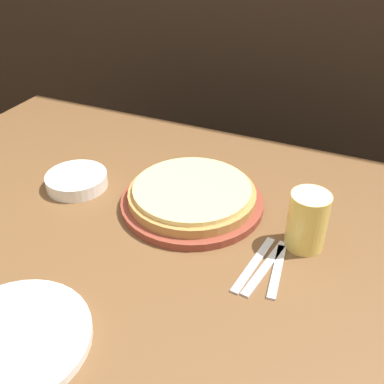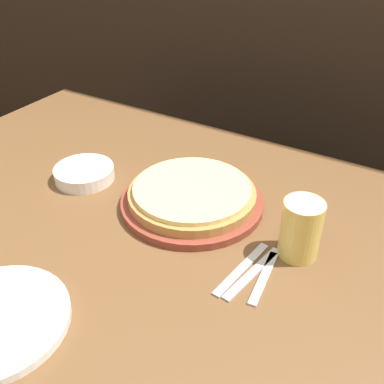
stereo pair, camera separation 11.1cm
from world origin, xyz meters
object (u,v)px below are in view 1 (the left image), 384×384
(pizza_on_board, at_px, (192,197))
(dinner_knife, at_px, (265,267))
(dinner_plate, at_px, (13,340))
(beer_glass, at_px, (308,219))
(side_bowl, at_px, (77,180))
(fork, at_px, (254,264))
(spoon, at_px, (277,271))

(pizza_on_board, distance_m, dinner_knife, 0.28)
(dinner_knife, bearing_deg, dinner_plate, -133.93)
(pizza_on_board, xyz_separation_m, dinner_knife, (0.23, -0.15, -0.02))
(pizza_on_board, relative_size, beer_glass, 2.67)
(pizza_on_board, relative_size, side_bowl, 2.20)
(beer_glass, height_order, fork, beer_glass)
(pizza_on_board, height_order, side_bowl, pizza_on_board)
(fork, bearing_deg, pizza_on_board, 145.17)
(fork, relative_size, dinner_knife, 1.00)
(pizza_on_board, bearing_deg, beer_glass, -7.13)
(dinner_plate, xyz_separation_m, side_bowl, (-0.20, 0.46, 0.01))
(beer_glass, bearing_deg, spoon, -105.60)
(side_bowl, relative_size, dinner_knife, 0.85)
(spoon, bearing_deg, fork, 180.00)
(dinner_plate, bearing_deg, fork, 48.19)
(dinner_plate, relative_size, dinner_knife, 1.43)
(pizza_on_board, height_order, spoon, pizza_on_board)
(fork, height_order, spoon, same)
(side_bowl, bearing_deg, pizza_on_board, 8.11)
(side_bowl, bearing_deg, dinner_plate, -66.45)
(dinner_knife, bearing_deg, pizza_on_board, 148.14)
(side_bowl, relative_size, spoon, 0.99)
(beer_glass, bearing_deg, side_bowl, -179.15)
(fork, bearing_deg, dinner_plate, -131.81)
(dinner_plate, bearing_deg, pizza_on_board, 77.22)
(pizza_on_board, xyz_separation_m, side_bowl, (-0.32, -0.05, -0.01))
(beer_glass, relative_size, side_bowl, 0.82)
(side_bowl, distance_m, fork, 0.54)
(dinner_plate, height_order, fork, dinner_plate)
(pizza_on_board, distance_m, side_bowl, 0.32)
(side_bowl, height_order, dinner_knife, side_bowl)
(side_bowl, distance_m, dinner_knife, 0.56)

